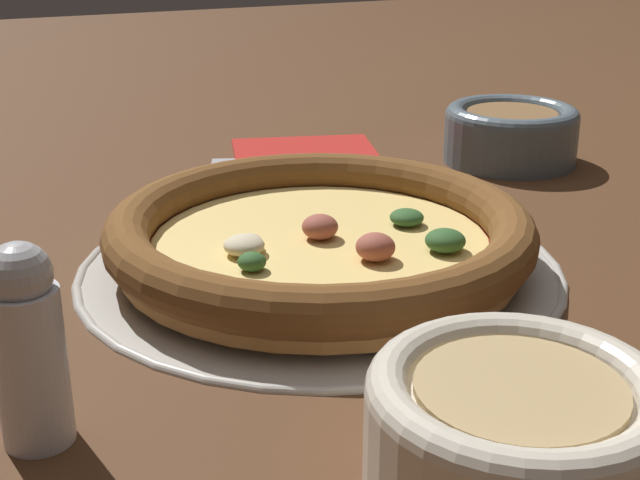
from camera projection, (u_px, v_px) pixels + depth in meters
ground_plane at (320, 269)px, 0.64m from camera, size 3.00×3.00×0.00m
pizza_tray at (320, 265)px, 0.64m from camera, size 0.35×0.35×0.01m
pizza at (320, 235)px, 0.63m from camera, size 0.30×0.30×0.04m
bowl_near at (517, 427)px, 0.39m from camera, size 0.14×0.14×0.06m
bowl_far at (511, 131)px, 0.88m from camera, size 0.13×0.13×0.06m
napkin at (305, 151)px, 0.92m from camera, size 0.17×0.15×0.01m
fork at (285, 160)px, 0.89m from camera, size 0.16×0.07×0.00m
pepper_shaker at (28, 346)px, 0.42m from camera, size 0.03×0.03×0.10m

